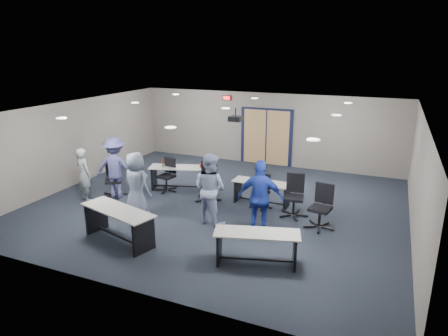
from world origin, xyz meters
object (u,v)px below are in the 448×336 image
at_px(chair_back_b, 208,182).
at_px(table_back_left, 179,174).
at_px(chair_back_a, 166,175).
at_px(chair_back_c, 261,192).
at_px(person_navy, 260,198).
at_px(table_front_right, 257,242).
at_px(person_gray, 84,174).
at_px(table_front_left, 118,219).
at_px(person_plaid, 136,184).
at_px(person_back, 115,167).
at_px(chair_loose_right, 320,207).
at_px(chair_loose_left, 113,179).
at_px(chair_back_d, 294,196).
at_px(table_back_right, 262,189).

bearing_deg(chair_back_b, table_back_left, 142.74).
relative_size(chair_back_a, chair_back_c, 1.10).
xyz_separation_m(chair_back_a, chair_back_c, (3.12, -0.15, -0.05)).
bearing_deg(person_navy, chair_back_a, -34.47).
height_order(table_front_right, chair_back_b, chair_back_b).
bearing_deg(person_gray, table_front_left, 163.92).
xyz_separation_m(chair_back_b, chair_back_c, (1.58, 0.10, -0.10)).
bearing_deg(person_plaid, person_navy, -166.25).
xyz_separation_m(person_navy, person_back, (-4.70, 0.72, 0.00)).
bearing_deg(person_gray, person_back, -119.46).
bearing_deg(chair_loose_right, person_back, -168.25).
bearing_deg(chair_loose_left, chair_back_a, 6.11).
bearing_deg(person_navy, chair_back_c, -81.86).
distance_m(chair_back_d, person_navy, 1.48).
distance_m(person_gray, person_plaid, 2.04).
relative_size(table_front_left, table_front_right, 1.12).
height_order(chair_back_c, chair_loose_right, chair_loose_right).
distance_m(chair_back_d, person_gray, 5.98).
distance_m(chair_loose_right, person_back, 5.96).
height_order(table_front_right, chair_back_d, chair_back_d).
distance_m(table_back_right, chair_back_c, 0.25).
xyz_separation_m(chair_loose_left, person_navy, (4.81, -0.73, 0.38)).
bearing_deg(table_back_right, chair_back_a, -176.55).
bearing_deg(chair_back_d, table_front_left, -146.99).
bearing_deg(chair_loose_right, chair_back_d, 158.81).
bearing_deg(person_plaid, chair_back_d, -147.53).
bearing_deg(person_back, person_gray, 22.10).
relative_size(chair_back_b, person_plaid, 0.66).
height_order(chair_loose_left, person_plaid, person_plaid).
bearing_deg(chair_back_c, chair_back_a, 178.35).
height_order(chair_back_b, person_plaid, person_plaid).
bearing_deg(chair_loose_left, chair_loose_right, -32.41).
xyz_separation_m(chair_back_b, person_gray, (-3.29, -1.37, 0.22)).
distance_m(table_back_left, chair_loose_right, 4.72).
xyz_separation_m(chair_back_c, chair_back_d, (0.98, -0.24, 0.10)).
bearing_deg(chair_back_c, person_back, -167.26).
xyz_separation_m(chair_back_a, person_navy, (3.61, -1.74, 0.40)).
distance_m(chair_back_b, chair_back_c, 1.59).
bearing_deg(person_plaid, table_front_left, 119.68).
xyz_separation_m(chair_loose_left, person_plaid, (1.46, -0.89, 0.32)).
relative_size(table_front_right, chair_loose_right, 1.66).
xyz_separation_m(table_front_right, chair_loose_right, (0.89, 2.23, 0.07)).
bearing_deg(table_back_left, chair_back_a, -150.75).
xyz_separation_m(table_front_right, person_back, (-5.07, 2.06, 0.43)).
xyz_separation_m(chair_back_a, chair_loose_right, (4.86, -0.85, 0.04)).
bearing_deg(chair_loose_left, person_back, -38.05).
bearing_deg(table_back_right, person_back, -163.32).
xyz_separation_m(table_back_left, chair_back_c, (2.84, -0.44, -0.04)).
bearing_deg(person_plaid, chair_back_b, -116.69).
distance_m(table_front_left, chair_back_b, 3.20).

